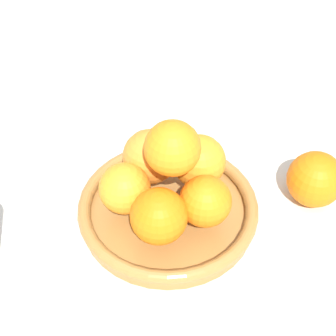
{
  "coord_description": "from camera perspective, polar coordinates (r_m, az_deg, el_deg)",
  "views": [
    {
      "loc": [
        -0.37,
        -0.38,
        0.64
      ],
      "look_at": [
        0.0,
        0.0,
        0.1
      ],
      "focal_mm": 60.0,
      "sensor_mm": 36.0,
      "label": 1
    }
  ],
  "objects": [
    {
      "name": "fruit_bowl",
      "position": [
        0.81,
        0.0,
        -4.23
      ],
      "size": [
        0.26,
        0.26,
        0.03
      ],
      "color": "#A57238",
      "rests_on": "ground_plane"
    },
    {
      "name": "stray_orange",
      "position": [
        0.85,
        14.72,
        -1.11
      ],
      "size": [
        0.08,
        0.08,
        0.08
      ],
      "primitive_type": "sphere",
      "color": "orange",
      "rests_on": "ground_plane"
    },
    {
      "name": "orange_pile",
      "position": [
        0.77,
        -0.01,
        -0.86
      ],
      "size": [
        0.19,
        0.19,
        0.14
      ],
      "color": "orange",
      "rests_on": "fruit_bowl"
    },
    {
      "name": "ground_plane",
      "position": [
        0.83,
        0.0,
        -4.97
      ],
      "size": [
        4.0,
        4.0,
        0.0
      ],
      "primitive_type": "plane",
      "color": "beige"
    }
  ]
}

